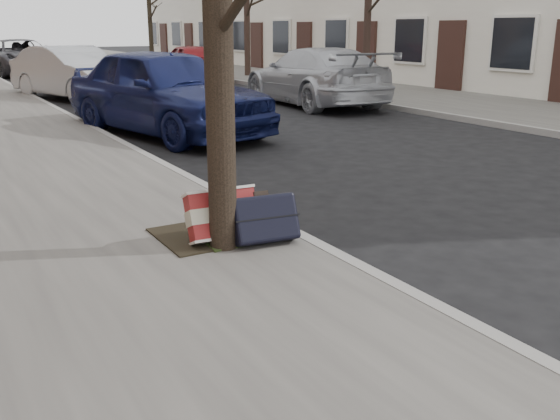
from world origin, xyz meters
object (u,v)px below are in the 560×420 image
car_near_front (166,91)px  car_near_mid (73,73)px  suitcase_red (222,215)px  suitcase_navy (265,219)px

car_near_front → car_near_mid: size_ratio=1.08×
suitcase_red → car_near_front: (1.83, 6.25, 0.45)m
suitcase_navy → car_near_mid: bearing=91.3°
suitcase_red → car_near_mid: size_ratio=0.14×
suitcase_red → car_near_mid: bearing=86.4°
car_near_mid → suitcase_navy: bearing=-113.5°
car_near_mid → suitcase_red: bearing=-114.9°
car_near_front → car_near_mid: bearing=78.6°
suitcase_navy → car_near_front: car_near_front is taller
car_near_front → suitcase_red: bearing=-119.0°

